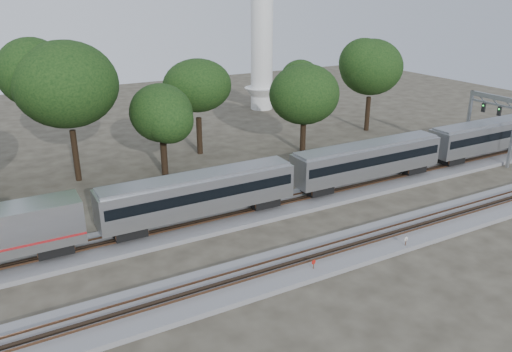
{
  "coord_description": "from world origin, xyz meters",
  "views": [
    {
      "loc": [
        -16.85,
        -31.54,
        19.86
      ],
      "look_at": [
        3.35,
        5.0,
        4.16
      ],
      "focal_mm": 35.0,
      "sensor_mm": 36.0,
      "label": 1
    }
  ],
  "objects": [
    {
      "name": "tree_7",
      "position": [
        32.65,
        23.82,
        9.33
      ],
      "size": [
        9.5,
        9.5,
        13.39
      ],
      "color": "black",
      "rests_on": "ground"
    },
    {
      "name": "ground",
      "position": [
        0.0,
        0.0,
        0.0
      ],
      "size": [
        160.0,
        160.0,
        0.0
      ],
      "primitive_type": "plane",
      "color": "#383328",
      "rests_on": "ground"
    },
    {
      "name": "signal_gantry",
      "position": [
        36.25,
        6.0,
        5.9
      ],
      "size": [
        0.56,
        6.66,
        8.1
      ],
      "color": "gray",
      "rests_on": "ground"
    },
    {
      "name": "tree_4",
      "position": [
        -0.15,
        20.06,
        7.18
      ],
      "size": [
        7.32,
        7.32,
        10.32
      ],
      "color": "black",
      "rests_on": "ground"
    },
    {
      "name": "tree_5",
      "position": [
        6.43,
        25.46,
        8.72
      ],
      "size": [
        8.88,
        8.88,
        12.52
      ],
      "color": "black",
      "rests_on": "ground"
    },
    {
      "name": "switch_lever",
      "position": [
        5.82,
        -5.37,
        0.15
      ],
      "size": [
        0.54,
        0.38,
        0.3
      ],
      "primitive_type": "cube",
      "rotation": [
        0.0,
        0.0,
        0.18
      ],
      "color": "#512D19",
      "rests_on": "ground"
    },
    {
      "name": "track_far",
      "position": [
        0.0,
        6.0,
        0.21
      ],
      "size": [
        160.0,
        5.0,
        0.73
      ],
      "color": "slate",
      "rests_on": "ground"
    },
    {
      "name": "switch_stand_white",
      "position": [
        11.06,
        -6.07,
        0.74
      ],
      "size": [
        0.37,
        0.08,
        1.16
      ],
      "rotation": [
        0.0,
        0.0,
        0.12
      ],
      "color": "#512D19",
      "rests_on": "ground"
    },
    {
      "name": "track_near",
      "position": [
        0.0,
        -4.0,
        0.21
      ],
      "size": [
        160.0,
        5.0,
        0.73
      ],
      "color": "slate",
      "rests_on": "ground"
    },
    {
      "name": "switch_stand_red",
      "position": [
        2.47,
        -5.41,
        0.71
      ],
      "size": [
        0.35,
        0.08,
        1.11
      ],
      "rotation": [
        0.0,
        0.0,
        0.14
      ],
      "color": "#512D19",
      "rests_on": "ground"
    },
    {
      "name": "tree_3",
      "position": [
        -9.09,
        23.08,
        10.58
      ],
      "size": [
        10.76,
        10.76,
        15.17
      ],
      "color": "black",
      "rests_on": "ground"
    },
    {
      "name": "tree_6",
      "position": [
        18.37,
        19.68,
        7.51
      ],
      "size": [
        7.65,
        7.65,
        10.79
      ],
      "color": "black",
      "rests_on": "ground"
    },
    {
      "name": "train",
      "position": [
        26.92,
        6.0,
        3.24
      ],
      "size": [
        110.69,
        3.16,
        4.66
      ],
      "color": "#ABAEB2",
      "rests_on": "ground"
    }
  ]
}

